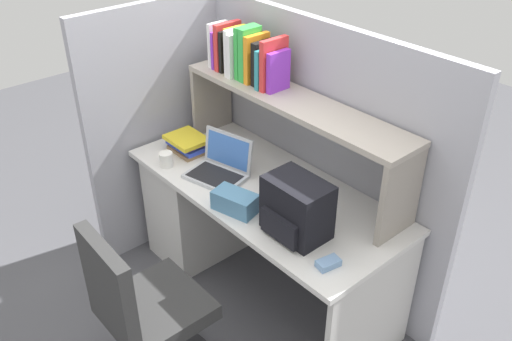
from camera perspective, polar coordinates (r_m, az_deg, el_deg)
The scene contains 13 objects.
ground_plane at distance 3.38m, azimuth 0.65°, elevation -12.02°, with size 8.00×8.00×0.00m, color #4C4C51.
desk at distance 3.35m, azimuth -3.73°, elevation -3.50°, with size 1.60×0.70×0.73m.
cubicle_partition_rear at distance 3.12m, azimuth 5.97°, elevation 1.58°, with size 1.84×0.05×1.55m, color #9E9EA8.
cubicle_partition_left at distance 3.46m, azimuth -9.30°, elevation 4.58°, with size 0.05×1.06×1.55m, color #9E9EA8.
overhead_hutch at distance 2.86m, azimuth 3.80°, elevation 5.69°, with size 1.44×0.28×0.45m.
reference_books_on_shelf at distance 3.01m, azimuth -0.89°, elevation 11.82°, with size 0.52×0.19×0.29m.
laptop at distance 2.99m, azimuth -3.71°, elevation 0.39°, with size 0.36×0.32×0.22m.
backpack at distance 2.53m, azimuth 4.17°, elevation -3.95°, with size 0.30×0.23×0.28m.
computer_mouse at distance 2.43m, azimuth 7.50°, elevation -9.49°, with size 0.06×0.10×0.03m, color #7299C6.
paper_cup at distance 3.11m, azimuth -9.28°, elevation 1.15°, with size 0.08×0.08×0.08m, color white.
tissue_box at distance 2.72m, azimuth -2.17°, elevation -3.25°, with size 0.22×0.12×0.10m, color teal.
desk_book_stack at distance 3.24m, azimuth -7.09°, elevation 2.84°, with size 0.25×0.19×0.09m.
office_chair at distance 2.70m, azimuth -11.27°, elevation -15.15°, with size 0.52×0.52×0.93m.
Camera 1 is at (1.81, -1.62, 2.35)m, focal length 38.64 mm.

